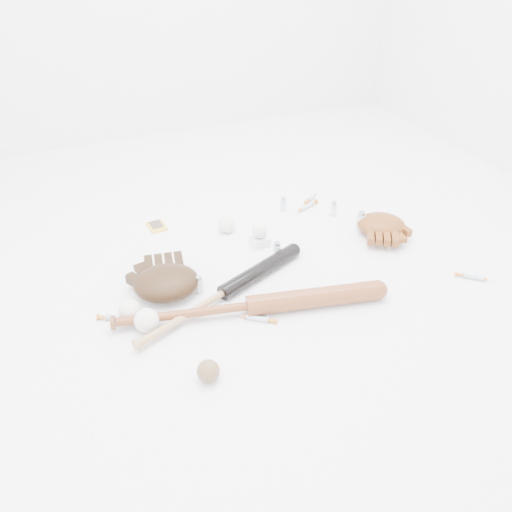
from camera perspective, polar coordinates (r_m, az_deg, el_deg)
name	(u,v)px	position (r m, az deg, el deg)	size (l,w,h in m)	color
bat_dark	(224,292)	(1.77, -3.68, -4.16)	(0.79, 0.06, 0.06)	black
bat_wood	(250,306)	(1.70, -0.70, -5.71)	(0.97, 0.07, 0.07)	brown
glove_dark	(166,282)	(1.81, -10.21, -2.96)	(0.28, 0.28, 0.10)	black
glove_tan	(381,225)	(2.18, 14.13, 3.48)	(0.24, 0.24, 0.09)	brown
trading_card	(157,226)	(2.22, -11.28, 3.35)	(0.07, 0.10, 0.01)	gold
pedestal	(260,241)	(2.05, 0.41, 1.73)	(0.07, 0.07, 0.04)	white
baseball_on_pedestal	(260,231)	(2.03, 0.41, 2.91)	(0.06, 0.06, 0.06)	white
baseball_left	(130,310)	(1.74, -14.22, -6.03)	(0.08, 0.08, 0.08)	white
baseball_upper	(227,224)	(2.13, -3.36, 3.64)	(0.07, 0.07, 0.07)	white
baseball_mid	(147,320)	(1.68, -12.39, -7.21)	(0.08, 0.08, 0.08)	white
baseball_aged	(208,371)	(1.51, -5.48, -12.95)	(0.07, 0.07, 0.07)	brown
syringe_0	(118,317)	(1.76, -15.48, -6.75)	(0.17, 0.03, 0.02)	#ADBCC6
syringe_1	(257,318)	(1.70, 0.13, -7.14)	(0.16, 0.03, 0.02)	#ADBCC6
syringe_2	(312,198)	(2.41, 6.37, 6.65)	(0.15, 0.03, 0.02)	#ADBCC6
syringe_3	(473,277)	(2.04, 23.60, -2.21)	(0.16, 0.03, 0.02)	#ADBCC6
syringe_4	(306,207)	(2.32, 5.77, 5.63)	(0.17, 0.03, 0.02)	#ADBCC6
vial_0	(334,209)	(2.28, 8.86, 5.37)	(0.03, 0.03, 0.07)	silver
vial_1	(283,204)	(2.29, 3.11, 5.92)	(0.03, 0.03, 0.07)	silver
vial_2	(277,251)	(1.96, 2.40, 0.59)	(0.03, 0.03, 0.08)	silver
vial_3	(361,221)	(2.18, 11.87, 3.90)	(0.04, 0.04, 0.09)	silver
vial_4	(199,284)	(1.81, -6.48, -3.24)	(0.03, 0.03, 0.07)	silver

